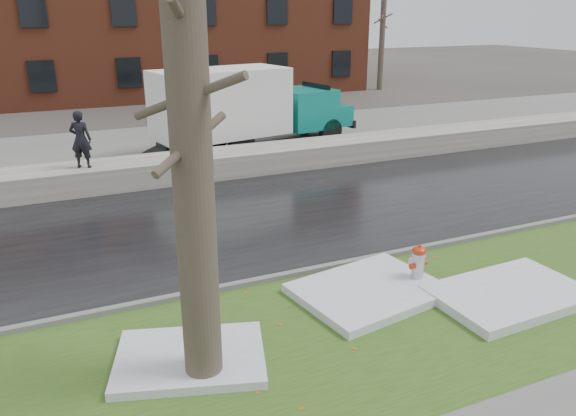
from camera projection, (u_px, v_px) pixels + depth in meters
name	position (u px, v px, depth m)	size (l,w,h in m)	color
ground	(355.00, 291.00, 10.64)	(120.00, 120.00, 0.00)	#47423D
verge	(393.00, 322.00, 9.56)	(60.00, 4.50, 0.04)	#2A4918
road	(267.00, 216.00, 14.51)	(60.00, 7.00, 0.03)	black
parking_lot	(185.00, 146.00, 21.82)	(60.00, 9.00, 0.03)	slate
curb	(331.00, 267.00, 11.48)	(60.00, 0.15, 0.14)	slate
snowbank	(217.00, 164.00, 18.00)	(60.00, 1.60, 0.75)	#A8A399
brick_building	(144.00, 10.00, 35.56)	(26.00, 12.00, 10.00)	brown
bg_tree_center	(8.00, 44.00, 29.60)	(1.40, 1.62, 6.50)	brown
bg_tree_right	(382.00, 38.00, 36.33)	(1.40, 1.62, 6.50)	brown
fire_hydrant	(418.00, 264.00, 10.67)	(0.41, 0.37, 0.83)	#AFB1B8
tree	(191.00, 149.00, 6.99)	(1.19, 1.39, 6.69)	brown
box_truck	(245.00, 107.00, 20.82)	(9.32, 3.52, 3.07)	black
worker	(81.00, 139.00, 15.90)	(0.60, 0.39, 1.65)	black
snow_patch_near	(369.00, 291.00, 10.40)	(2.60, 2.00, 0.16)	silver
snow_patch_far	(190.00, 358.00, 8.41)	(2.20, 1.60, 0.14)	silver
snow_patch_side	(509.00, 294.00, 10.26)	(2.80, 1.80, 0.18)	silver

